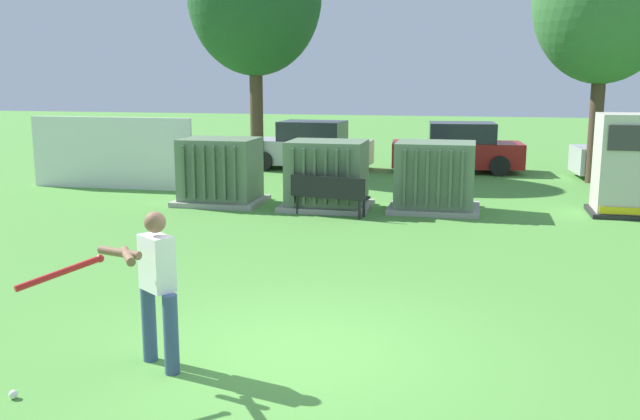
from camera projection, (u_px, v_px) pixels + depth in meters
name	position (u px, v px, depth m)	size (l,w,h in m)	color
ground_plane	(304.00, 353.00, 8.17)	(96.00, 96.00, 0.00)	#51933D
fence_panel	(111.00, 153.00, 19.75)	(4.80, 0.12, 2.00)	white
transformer_west	(220.00, 172.00, 17.48)	(2.10, 1.70, 1.62)	#9E9B93
transformer_mid_west	(327.00, 176.00, 16.83)	(2.10, 1.70, 1.62)	#9E9B93
transformer_mid_east	(435.00, 178.00, 16.53)	(2.10, 1.70, 1.62)	#9E9B93
generator_enclosure	(629.00, 166.00, 15.96)	(1.60, 1.40, 2.30)	#262626
park_bench	(329.00, 193.00, 15.95)	(1.84, 0.75, 0.92)	black
batter	(153.00, 282.00, 7.56)	(1.17, 1.44, 1.74)	#384C75
sports_ball	(13.00, 394.00, 7.00)	(0.09, 0.09, 0.09)	white
tree_center_left	(605.00, 0.00, 20.02)	(3.99, 3.99, 7.62)	#4C3828
parked_car_leftmost	(309.00, 147.00, 23.90)	(4.29, 2.11, 1.62)	#B2B2B7
parked_car_left_of_center	(458.00, 149.00, 23.20)	(4.34, 2.20, 1.62)	maroon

